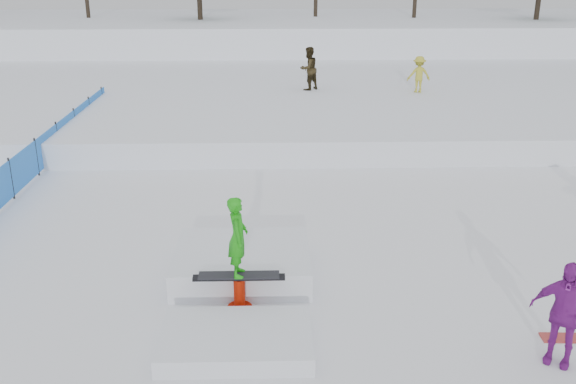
{
  "coord_description": "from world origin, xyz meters",
  "views": [
    {
      "loc": [
        0.15,
        -10.96,
        5.84
      ],
      "look_at": [
        0.5,
        2.0,
        1.1
      ],
      "focal_mm": 40.0,
      "sensor_mm": 36.0,
      "label": 1
    }
  ],
  "objects_px": {
    "spectator_purple": "(564,313)",
    "jib_rail_feature": "(241,279)",
    "walker_ygreen": "(419,74)",
    "safety_fence": "(37,157)",
    "walker_olive": "(309,69)"
  },
  "relations": [
    {
      "from": "safety_fence",
      "to": "walker_olive",
      "type": "xyz_separation_m",
      "value": [
        8.18,
        8.34,
        1.11
      ]
    },
    {
      "from": "walker_ygreen",
      "to": "jib_rail_feature",
      "type": "height_order",
      "value": "walker_ygreen"
    },
    {
      "from": "spectator_purple",
      "to": "jib_rail_feature",
      "type": "xyz_separation_m",
      "value": [
        -4.93,
        2.27,
        -0.54
      ]
    },
    {
      "from": "safety_fence",
      "to": "jib_rail_feature",
      "type": "bearing_deg",
      "value": -49.23
    },
    {
      "from": "safety_fence",
      "to": "walker_olive",
      "type": "relative_size",
      "value": 9.3
    },
    {
      "from": "spectator_purple",
      "to": "jib_rail_feature",
      "type": "height_order",
      "value": "jib_rail_feature"
    },
    {
      "from": "jib_rail_feature",
      "to": "walker_ygreen",
      "type": "bearing_deg",
      "value": 66.38
    },
    {
      "from": "walker_ygreen",
      "to": "spectator_purple",
      "type": "distance_m",
      "value": 17.1
    },
    {
      "from": "safety_fence",
      "to": "spectator_purple",
      "type": "relative_size",
      "value": 9.48
    },
    {
      "from": "safety_fence",
      "to": "walker_ygreen",
      "type": "distance_m",
      "value": 14.74
    },
    {
      "from": "spectator_purple",
      "to": "jib_rail_feature",
      "type": "distance_m",
      "value": 5.46
    },
    {
      "from": "safety_fence",
      "to": "walker_ygreen",
      "type": "height_order",
      "value": "walker_ygreen"
    },
    {
      "from": "walker_ygreen",
      "to": "safety_fence",
      "type": "bearing_deg",
      "value": 28.92
    },
    {
      "from": "walker_olive",
      "to": "jib_rail_feature",
      "type": "distance_m",
      "value": 15.58
    },
    {
      "from": "safety_fence",
      "to": "walker_olive",
      "type": "height_order",
      "value": "walker_olive"
    }
  ]
}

